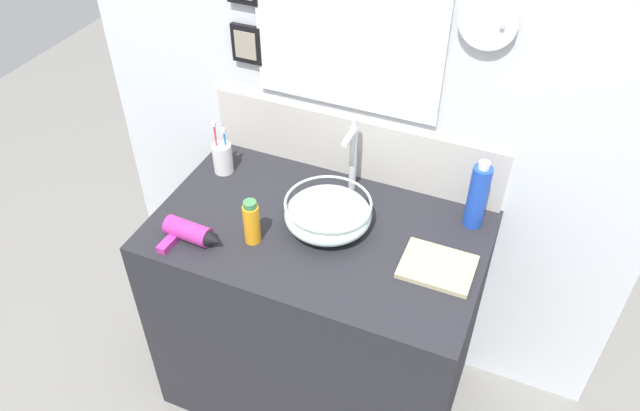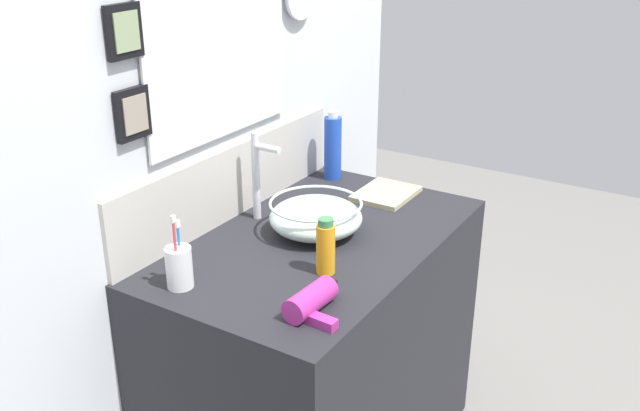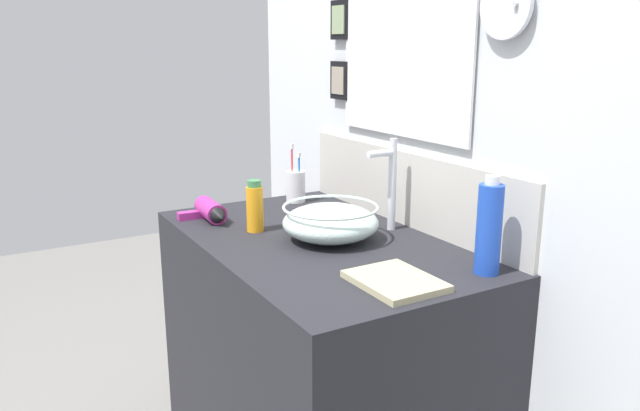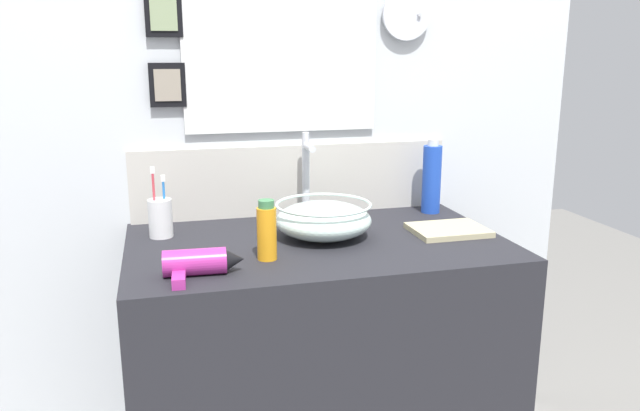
# 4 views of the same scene
# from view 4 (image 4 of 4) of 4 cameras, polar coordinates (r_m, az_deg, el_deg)

# --- Properties ---
(vanity_counter) EXTENTS (1.04, 0.63, 0.83)m
(vanity_counter) POSITION_cam_4_polar(r_m,az_deg,el_deg) (1.90, -0.21, -15.28)
(vanity_counter) COLOR #232328
(vanity_counter) RESTS_ON ground
(back_panel) EXTENTS (1.93, 0.10, 2.50)m
(back_panel) POSITION_cam_4_polar(r_m,az_deg,el_deg) (1.99, -2.76, 11.15)
(back_panel) COLOR silver
(back_panel) RESTS_ON ground
(glass_bowl_sink) EXTENTS (0.27, 0.27, 0.10)m
(glass_bowl_sink) POSITION_cam_4_polar(r_m,az_deg,el_deg) (1.75, 0.31, -1.28)
(glass_bowl_sink) COLOR silver
(glass_bowl_sink) RESTS_ON vanity_counter
(faucet) EXTENTS (0.02, 0.10, 0.27)m
(faucet) POSITION_cam_4_polar(r_m,az_deg,el_deg) (1.92, -1.25, 3.13)
(faucet) COLOR silver
(faucet) RESTS_ON vanity_counter
(hair_drier) EXTENTS (0.19, 0.13, 0.06)m
(hair_drier) POSITION_cam_4_polar(r_m,az_deg,el_deg) (1.49, -10.90, -5.18)
(hair_drier) COLOR #B22D8C
(hair_drier) RESTS_ON vanity_counter
(toothbrush_cup) EXTENTS (0.07, 0.07, 0.20)m
(toothbrush_cup) POSITION_cam_4_polar(r_m,az_deg,el_deg) (1.81, -14.39, -1.07)
(toothbrush_cup) COLOR white
(toothbrush_cup) RESTS_ON vanity_counter
(soap_dispenser) EXTENTS (0.05, 0.05, 0.15)m
(soap_dispenser) POSITION_cam_4_polar(r_m,az_deg,el_deg) (1.57, -4.89, -2.35)
(soap_dispenser) COLOR orange
(soap_dispenser) RESTS_ON vanity_counter
(shampoo_bottle) EXTENTS (0.06, 0.06, 0.24)m
(shampoo_bottle) POSITION_cam_4_polar(r_m,az_deg,el_deg) (2.05, 10.17, 2.46)
(shampoo_bottle) COLOR blue
(shampoo_bottle) RESTS_ON vanity_counter
(hand_towel) EXTENTS (0.21, 0.17, 0.02)m
(hand_towel) POSITION_cam_4_polar(r_m,az_deg,el_deg) (1.85, 11.65, -2.20)
(hand_towel) COLOR tan
(hand_towel) RESTS_ON vanity_counter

